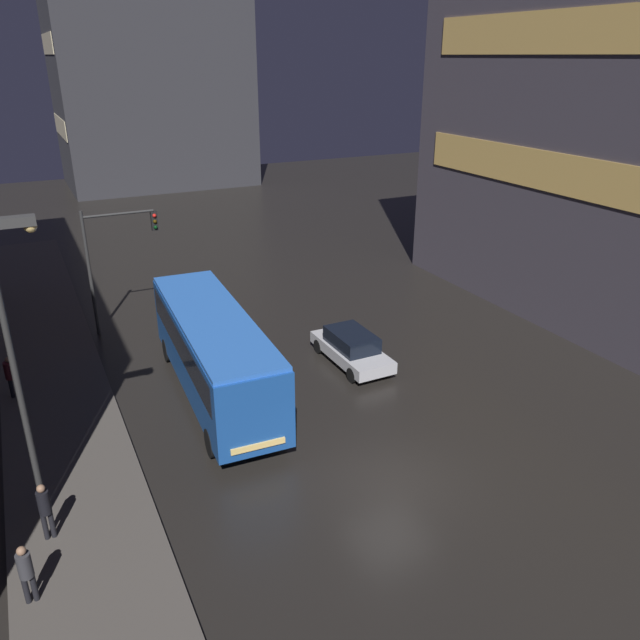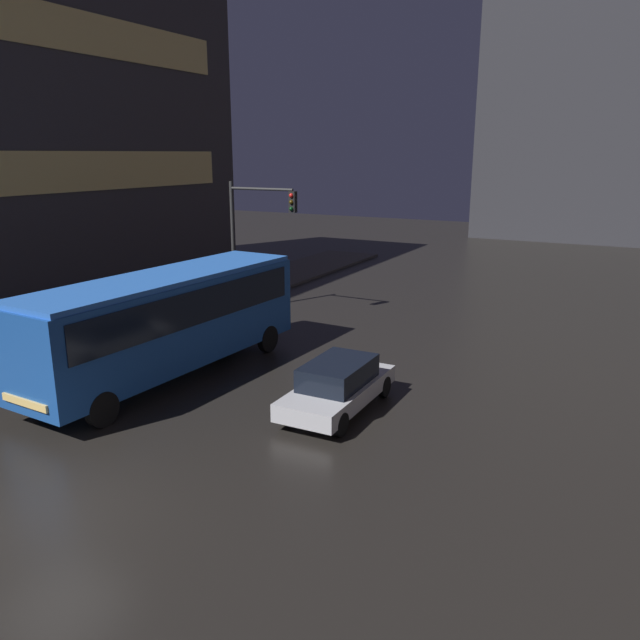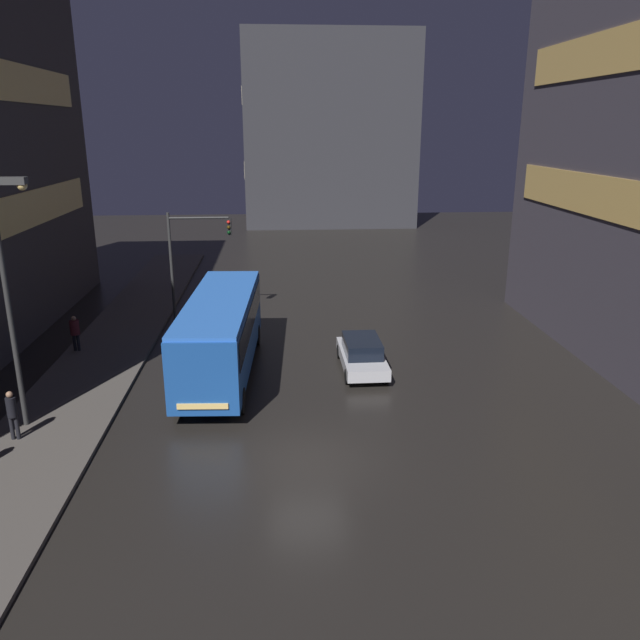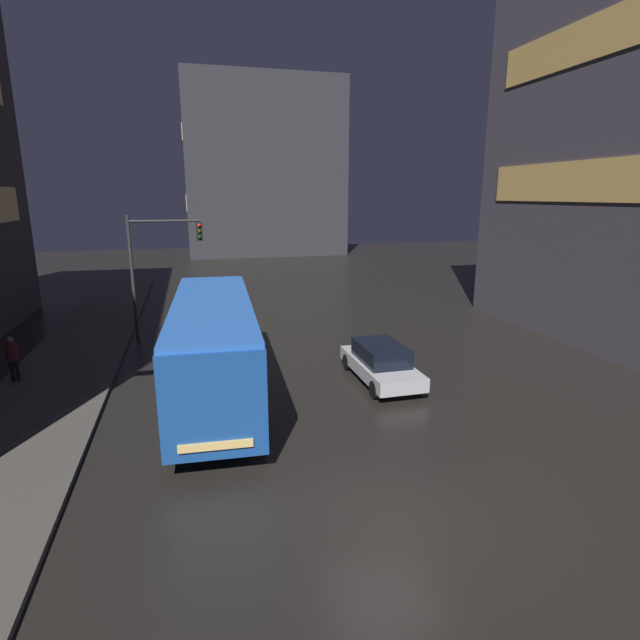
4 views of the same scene
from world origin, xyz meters
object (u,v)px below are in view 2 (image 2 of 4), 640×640
bus_near (168,315)px  car_taxi (338,385)px  pedestrian_mid (89,300)px  traffic_light_main (254,226)px

bus_near → car_taxi: 6.28m
pedestrian_mid → traffic_light_main: bearing=80.3°
car_taxi → traffic_light_main: 12.05m
pedestrian_mid → traffic_light_main: size_ratio=0.29×
bus_near → traffic_light_main: size_ratio=1.78×
pedestrian_mid → traffic_light_main: (5.03, 5.16, 2.88)m
pedestrian_mid → car_taxi: bearing=21.9°
pedestrian_mid → traffic_light_main: 7.76m
bus_near → car_taxi: bus_near is taller
car_taxi → pedestrian_mid: bearing=-13.2°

